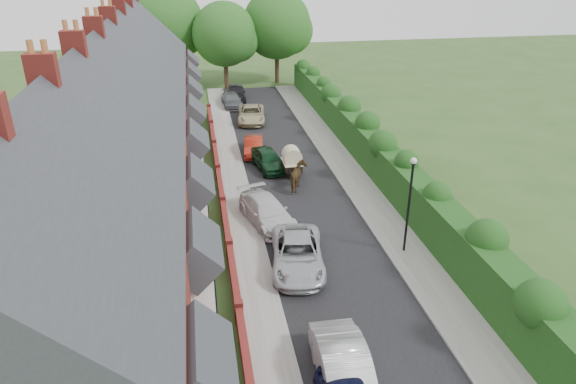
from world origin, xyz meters
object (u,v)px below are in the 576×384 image
object	(u,v)px
car_black	(236,93)
horse_cart	(292,160)
car_silver_b	(298,254)
car_grey	(232,100)
car_silver_a	(345,372)
car_beige	(251,114)
car_red	(254,146)
lamppost	(410,194)
car_white	(267,211)
car_green	(268,159)
horse	(298,177)

from	to	relation	value
car_black	horse_cart	bearing A→B (deg)	-81.16
car_silver_b	car_grey	world-z (taller)	car_silver_b
car_silver_a	car_beige	size ratio (longest dim) A/B	0.96
car_beige	car_grey	size ratio (longest dim) A/B	1.15
car_silver_b	car_grey	distance (m)	29.05
car_beige	car_red	bearing A→B (deg)	-88.94
lamppost	car_grey	bearing A→B (deg)	102.58
car_white	car_red	bearing A→B (deg)	72.15
car_silver_a	car_green	xyz separation A→B (m)	(0.28, 20.40, -0.09)
car_red	car_beige	xyz separation A→B (m)	(0.76, 8.12, 0.06)
horse	car_grey	bearing A→B (deg)	-64.96
car_red	lamppost	bearing A→B (deg)	-61.74
car_silver_a	horse_cart	bearing A→B (deg)	86.37
car_black	car_silver_a	bearing A→B (deg)	-86.28
lamppost	car_green	world-z (taller)	lamppost
horse_cart	horse	bearing A→B (deg)	-90.00
car_red	car_silver_b	bearing A→B (deg)	-81.72
car_grey	car_black	world-z (taller)	car_black
horse	car_black	bearing A→B (deg)	-67.31
car_green	car_beige	world-z (taller)	car_green
lamppost	car_red	distance (m)	16.58
car_silver_a	car_white	size ratio (longest dim) A/B	0.97
car_silver_a	car_green	size ratio (longest dim) A/B	1.17
lamppost	car_silver_b	distance (m)	6.16
lamppost	horse	world-z (taller)	lamppost
car_silver_b	car_red	size ratio (longest dim) A/B	1.35
lamppost	car_grey	distance (m)	29.51
car_silver_b	car_grey	size ratio (longest dim) A/B	1.20
car_white	car_green	xyz separation A→B (m)	(1.20, 7.87, -0.02)
car_green	car_black	size ratio (longest dim) A/B	0.89
lamppost	horse_cart	bearing A→B (deg)	109.55
car_silver_b	horse	world-z (taller)	horse
car_red	horse_cart	xyz separation A→B (m)	(2.06, -4.61, 0.55)
car_grey	horse	size ratio (longest dim) A/B	2.12
car_silver_b	lamppost	bearing A→B (deg)	12.13
car_silver_a	car_grey	xyz separation A→B (m)	(-0.92, 36.88, -0.16)
car_silver_a	horse_cart	distance (m)	18.96
horse	car_beige	bearing A→B (deg)	-67.35
car_white	horse_cart	world-z (taller)	horse_cart
car_white	car_grey	xyz separation A→B (m)	(0.00, 24.35, -0.08)
car_red	car_grey	size ratio (longest dim) A/B	0.88
horse_cart	car_green	bearing A→B (deg)	132.75
car_silver_b	car_green	distance (m)	12.56
car_silver_a	car_silver_b	distance (m)	7.85
car_white	horse	size ratio (longest dim) A/B	2.39
car_red	car_black	bearing A→B (deg)	96.99
car_beige	horse	world-z (taller)	horse
car_grey	car_red	bearing A→B (deg)	-90.62
car_red	car_grey	bearing A→B (deg)	99.66
car_white	horse_cart	size ratio (longest dim) A/B	1.73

